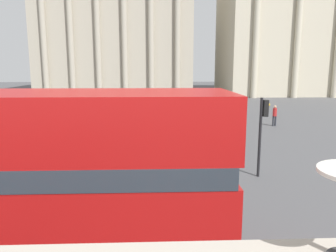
% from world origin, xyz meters
% --- Properties ---
extents(double_decker_bus, '(10.17, 2.66, 4.18)m').
position_xyz_m(double_decker_bus, '(-3.57, 4.47, 2.33)').
color(double_decker_bus, black).
rests_on(double_decker_bus, ground_plane).
extents(plaza_building_left, '(25.83, 15.90, 26.25)m').
position_xyz_m(plaza_building_left, '(-6.65, 56.57, 13.12)').
color(plaza_building_left, '#B2A893').
rests_on(plaza_building_left, ground_plane).
extents(plaza_building_right, '(31.73, 16.55, 24.72)m').
position_xyz_m(plaza_building_right, '(27.32, 54.54, 12.36)').
color(plaza_building_right, beige).
rests_on(plaza_building_right, ground_plane).
extents(traffic_light_near, '(0.42, 0.24, 3.44)m').
position_xyz_m(traffic_light_near, '(4.40, 10.88, 2.26)').
color(traffic_light_near, black).
rests_on(traffic_light_near, ground_plane).
extents(traffic_light_mid, '(0.42, 0.24, 3.40)m').
position_xyz_m(traffic_light_mid, '(0.71, 16.11, 2.24)').
color(traffic_light_mid, black).
rests_on(traffic_light_mid, ground_plane).
extents(car_maroon, '(4.20, 1.93, 1.35)m').
position_xyz_m(car_maroon, '(2.20, 19.42, 0.70)').
color(car_maroon, black).
rests_on(car_maroon, ground_plane).
extents(car_black, '(4.20, 1.93, 1.35)m').
position_xyz_m(car_black, '(-5.22, 17.23, 0.70)').
color(car_black, black).
rests_on(car_black, ground_plane).
extents(pedestrian_red, '(0.32, 0.32, 1.66)m').
position_xyz_m(pedestrian_red, '(9.44, 22.93, 0.96)').
color(pedestrian_red, '#282B33').
rests_on(pedestrian_red, ground_plane).
extents(pedestrian_yellow, '(0.32, 0.32, 1.59)m').
position_xyz_m(pedestrian_yellow, '(-6.07, 10.83, 0.91)').
color(pedestrian_yellow, '#282B33').
rests_on(pedestrian_yellow, ground_plane).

